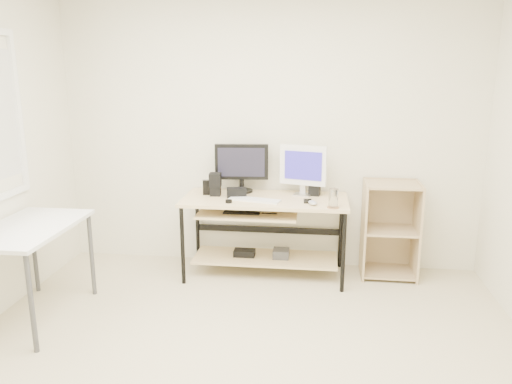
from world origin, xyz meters
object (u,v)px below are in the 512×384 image
object	(u,v)px
shelf_unit	(389,228)
black_monitor	(242,165)
desk	(262,220)
audio_controller	(207,187)
side_table	(29,236)
white_imac	(303,167)

from	to	relation	value
shelf_unit	black_monitor	size ratio (longest dim) A/B	1.78
desk	shelf_unit	bearing A→B (deg)	7.77
shelf_unit	desk	bearing A→B (deg)	-172.23
desk	audio_controller	xyz separation A→B (m)	(-0.53, 0.06, 0.28)
side_table	shelf_unit	bearing A→B (deg)	23.33
black_monitor	side_table	bearing A→B (deg)	-143.71
desk	audio_controller	bearing A→B (deg)	173.75
white_imac	audio_controller	bearing A→B (deg)	-160.24
side_table	shelf_unit	xyz separation A→B (m)	(2.83, 1.22, -0.22)
audio_controller	shelf_unit	bearing A→B (deg)	-9.43
desk	side_table	world-z (taller)	same
side_table	black_monitor	distance (m)	1.94
shelf_unit	black_monitor	bearing A→B (deg)	178.35
desk	white_imac	size ratio (longest dim) A/B	3.20
audio_controller	black_monitor	bearing A→B (deg)	11.69
shelf_unit	white_imac	bearing A→B (deg)	-178.68
side_table	black_monitor	world-z (taller)	black_monitor
shelf_unit	white_imac	xyz separation A→B (m)	(-0.81, -0.02, 0.57)
black_monitor	shelf_unit	bearing A→B (deg)	-6.67
white_imac	audio_controller	size ratio (longest dim) A/B	3.37
shelf_unit	white_imac	distance (m)	0.99
side_table	audio_controller	bearing A→B (deg)	44.89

